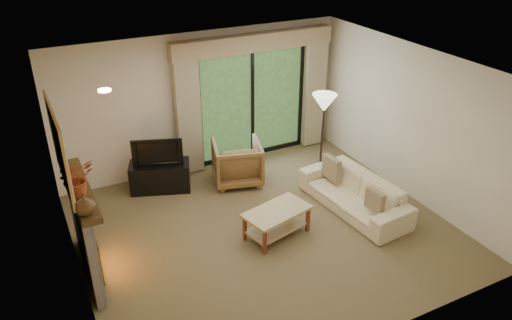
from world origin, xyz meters
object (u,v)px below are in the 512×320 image
media_console (160,176)px  coffee_table (277,223)px  armchair (237,162)px  sofa (354,193)px

media_console → coffee_table: size_ratio=1.02×
media_console → armchair: size_ratio=1.20×
media_console → sofa: bearing=-17.7°
media_console → sofa: 3.39m
armchair → coffee_table: size_ratio=0.85×
media_console → sofa: sofa is taller
coffee_table → armchair: bearing=71.0°
armchair → coffee_table: armchair is taller
sofa → coffee_table: bearing=-91.6°
media_console → coffee_table: (1.17, -2.16, -0.03)m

